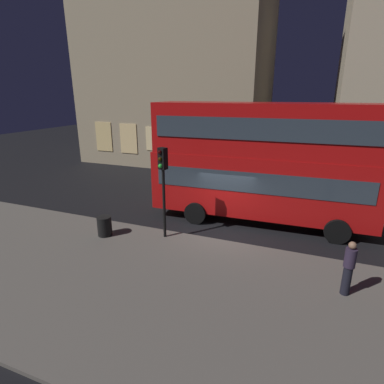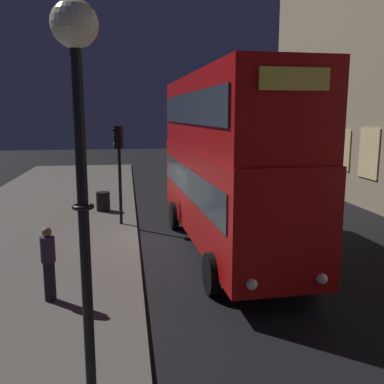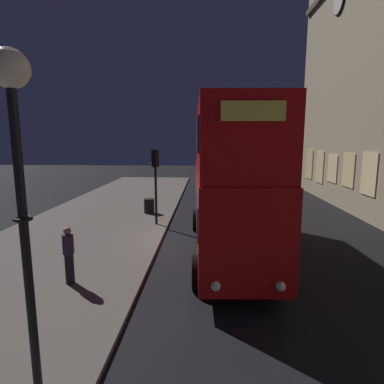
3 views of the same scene
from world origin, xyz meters
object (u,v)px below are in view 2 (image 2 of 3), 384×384
(double_decker_bus, at_px, (226,155))
(pedestrian, at_px, (49,263))
(traffic_light_near_kerb, at_px, (119,154))
(street_lamp, at_px, (78,109))
(litter_bin, at_px, (103,201))

(double_decker_bus, distance_m, pedestrian, 6.33)
(traffic_light_near_kerb, distance_m, pedestrian, 7.16)
(street_lamp, relative_size, pedestrian, 3.19)
(traffic_light_near_kerb, distance_m, street_lamp, 11.00)
(traffic_light_near_kerb, bearing_deg, street_lamp, 15.57)
(litter_bin, bearing_deg, double_decker_bus, 36.06)
(pedestrian, relative_size, litter_bin, 2.07)
(traffic_light_near_kerb, bearing_deg, pedestrian, 4.35)
(double_decker_bus, xyz_separation_m, pedestrian, (3.48, -4.88, -2.04))
(double_decker_bus, height_order, street_lamp, street_lamp)
(double_decker_bus, height_order, traffic_light_near_kerb, double_decker_bus)
(double_decker_bus, relative_size, litter_bin, 12.14)
(double_decker_bus, bearing_deg, pedestrian, -56.73)
(pedestrian, bearing_deg, traffic_light_near_kerb, 120.58)
(double_decker_bus, relative_size, pedestrian, 5.86)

